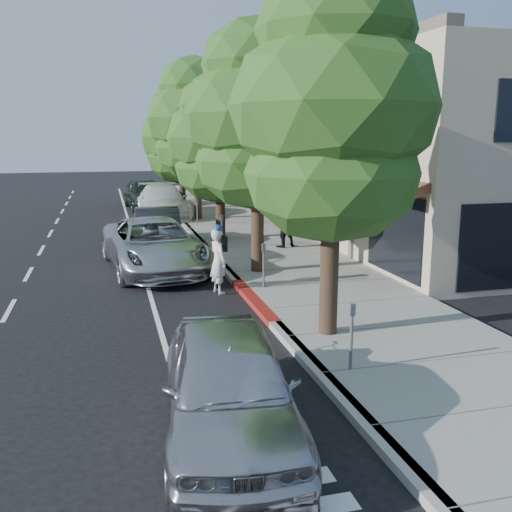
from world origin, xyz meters
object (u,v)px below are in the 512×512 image
object	(u,v)px
cyclist	(218,261)
bicycle	(218,345)
dark_suv_far	(145,193)
silver_suv	(154,245)
pedestrian	(283,221)
white_pickup	(163,202)
street_tree_4	(181,138)
dark_sedan	(158,229)
street_tree_0	(334,112)
street_tree_3	(196,121)
street_tree_1	(258,118)
street_tree_2	(219,140)
street_tree_5	(170,136)
near_car_a	(229,385)

from	to	relation	value
cyclist	bicycle	world-z (taller)	cyclist
cyclist	dark_suv_far	world-z (taller)	cyclist
silver_suv	pedestrian	world-z (taller)	pedestrian
cyclist	white_pickup	world-z (taller)	cyclist
street_tree_4	bicycle	size ratio (longest dim) A/B	3.85
cyclist	dark_sedan	size ratio (longest dim) A/B	0.38
street_tree_0	street_tree_3	size ratio (longest dim) A/B	0.94
cyclist	street_tree_1	bearing A→B (deg)	-59.02
street_tree_0	street_tree_2	xyz separation A→B (m)	(0.00, 12.00, -0.66)
pedestrian	street_tree_4	bearing A→B (deg)	-98.34
street_tree_5	dark_sedan	xyz separation A→B (m)	(-2.68, -19.00, -3.55)
dark_sedan	pedestrian	size ratio (longest dim) A/B	2.46
street_tree_5	street_tree_4	bearing A→B (deg)	-90.00
silver_suv	street_tree_4	bearing A→B (deg)	73.27
street_tree_3	near_car_a	bearing A→B (deg)	-97.81
street_tree_0	cyclist	distance (m)	6.01
street_tree_4	white_pickup	world-z (taller)	street_tree_4
street_tree_3	dark_suv_far	world-z (taller)	street_tree_3
dark_suv_far	pedestrian	xyz separation A→B (m)	(4.22, -14.59, 0.23)
street_tree_5	pedestrian	bearing A→B (deg)	-84.54
street_tree_4	bicycle	world-z (taller)	street_tree_4
street_tree_0	street_tree_2	size ratio (longest dim) A/B	1.13
dark_sedan	white_pickup	size ratio (longest dim) A/B	0.80
bicycle	dark_sedan	bearing A→B (deg)	2.50
silver_suv	street_tree_2	bearing A→B (deg)	49.35
street_tree_1	dark_sedan	world-z (taller)	street_tree_1
street_tree_3	street_tree_4	bearing A→B (deg)	90.00
street_tree_1	silver_suv	world-z (taller)	street_tree_1
street_tree_0	street_tree_5	distance (m)	30.00
street_tree_3	pedestrian	world-z (taller)	street_tree_3
street_tree_4	white_pickup	xyz separation A→B (m)	(-1.66, -4.44, -3.31)
street_tree_1	street_tree_5	world-z (taller)	street_tree_1
cyclist	pedestrian	size ratio (longest dim) A/B	0.93
street_tree_1	silver_suv	bearing A→B (deg)	154.18
dark_suv_far	near_car_a	size ratio (longest dim) A/B	1.13
bicycle	cyclist	bearing A→B (deg)	-8.85
street_tree_2	street_tree_4	bearing A→B (deg)	90.00
street_tree_2	street_tree_5	size ratio (longest dim) A/B	0.97
street_tree_1	bicycle	xyz separation A→B (m)	(-2.63, -7.00, -4.40)
street_tree_1	white_pickup	bearing A→B (deg)	96.96
street_tree_1	dark_sedan	bearing A→B (deg)	118.23
dark_sedan	silver_suv	bearing A→B (deg)	-93.04
street_tree_4	dark_suv_far	xyz separation A→B (m)	(-2.26, 0.17, -3.28)
street_tree_0	pedestrian	distance (m)	10.46
silver_suv	cyclist	bearing A→B (deg)	-71.21
street_tree_4	pedestrian	bearing A→B (deg)	-82.29
street_tree_1	dark_suv_far	xyz separation A→B (m)	(-2.26, 18.17, -3.97)
silver_suv	dark_sedan	xyz separation A→B (m)	(0.42, 3.50, -0.05)
street_tree_0	dark_suv_far	xyz separation A→B (m)	(-2.26, 24.17, -3.93)
street_tree_4	near_car_a	xyz separation A→B (m)	(-2.95, -27.50, -3.39)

